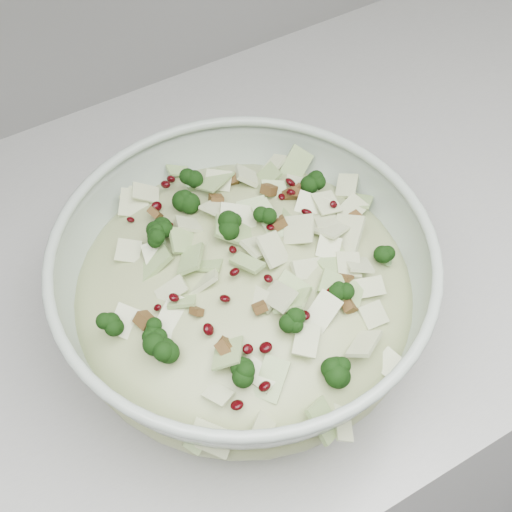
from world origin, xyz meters
The scene contains 2 objects.
mixing_bowl centered at (0.66, 1.60, 0.97)m, with size 0.42×0.42×0.13m.
salad centered at (0.66, 1.60, 0.99)m, with size 0.42×0.42×0.13m.
Camera 1 is at (0.50, 1.30, 1.48)m, focal length 50.00 mm.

